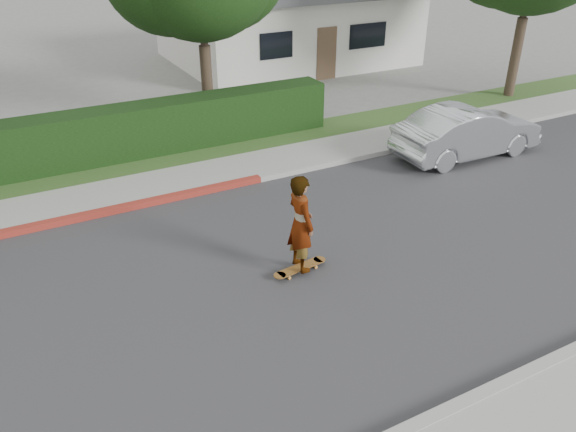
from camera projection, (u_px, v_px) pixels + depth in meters
name	position (u px, v px, depth m)	size (l,w,h in m)	color
ground	(303.00, 270.00, 10.97)	(120.00, 120.00, 0.00)	slate
road	(303.00, 269.00, 10.96)	(60.00, 8.00, 0.01)	#2D2D30
curb_near	(448.00, 412.00, 7.74)	(60.00, 0.20, 0.15)	#9E9E99
curb_far	(223.00, 186.00, 14.12)	(60.00, 0.20, 0.15)	#9E9E99
curb_red_section	(7.00, 233.00, 12.06)	(12.00, 0.21, 0.15)	maroon
sidewalk_far	(211.00, 174.00, 14.82)	(60.00, 1.60, 0.12)	gray
planting_strip	(191.00, 154.00, 16.07)	(60.00, 1.60, 0.10)	#2D4C1E
hedge	(74.00, 142.00, 14.97)	(15.00, 1.00, 1.50)	black
house	(285.00, 13.00, 25.69)	(10.60, 8.60, 4.30)	beige
skateboard	(300.00, 268.00, 10.84)	(1.21, 0.38, 0.11)	gold
skateboarder	(301.00, 223.00, 10.37)	(0.70, 0.46, 1.93)	white
car_silver	(467.00, 132.00, 15.76)	(1.52, 4.36, 1.44)	silver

